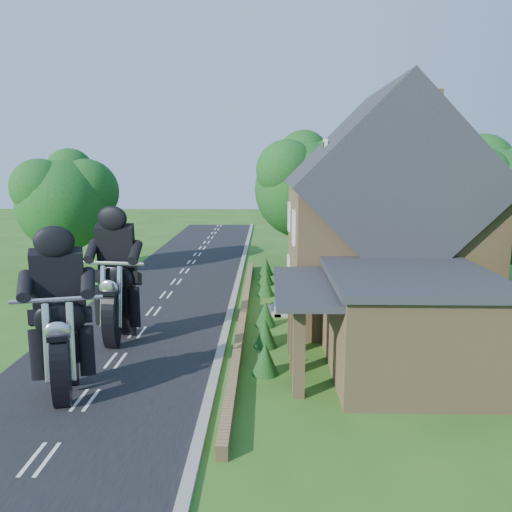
{
  "coord_description": "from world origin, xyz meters",
  "views": [
    {
      "loc": [
        5.34,
        -16.57,
        6.88
      ],
      "look_at": [
        4.86,
        5.42,
        2.8
      ],
      "focal_mm": 35.0,
      "sensor_mm": 36.0,
      "label": 1
    }
  ],
  "objects_px": {
    "annex": "(404,322)",
    "motorcycle_lead": "(65,373)",
    "motorcycle_follow": "(120,322)",
    "garden_wall": "(243,314)",
    "house": "(381,221)"
  },
  "relations": [
    {
      "from": "annex",
      "to": "motorcycle_lead",
      "type": "relative_size",
      "value": 4.23
    },
    {
      "from": "motorcycle_lead",
      "to": "motorcycle_follow",
      "type": "relative_size",
      "value": 0.97
    },
    {
      "from": "garden_wall",
      "to": "house",
      "type": "bearing_deg",
      "value": 9.17
    },
    {
      "from": "garden_wall",
      "to": "annex",
      "type": "bearing_deg",
      "value": -46.16
    },
    {
      "from": "house",
      "to": "motorcycle_lead",
      "type": "xyz_separation_m",
      "value": [
        -11.14,
        -8.78,
        -3.57
      ]
    },
    {
      "from": "garden_wall",
      "to": "annex",
      "type": "xyz_separation_m",
      "value": [
        5.57,
        -5.8,
        1.57
      ]
    },
    {
      "from": "motorcycle_lead",
      "to": "garden_wall",
      "type": "bearing_deg",
      "value": -137.27
    },
    {
      "from": "house",
      "to": "garden_wall",
      "type": "bearing_deg",
      "value": -170.83
    },
    {
      "from": "annex",
      "to": "motorcycle_lead",
      "type": "distance_m",
      "value": 10.75
    },
    {
      "from": "house",
      "to": "motorcycle_follow",
      "type": "height_order",
      "value": "house"
    },
    {
      "from": "house",
      "to": "motorcycle_follow",
      "type": "relative_size",
      "value": 5.96
    },
    {
      "from": "motorcycle_lead",
      "to": "motorcycle_follow",
      "type": "bearing_deg",
      "value": -108.2
    },
    {
      "from": "annex",
      "to": "garden_wall",
      "type": "bearing_deg",
      "value": 133.84
    },
    {
      "from": "house",
      "to": "motorcycle_follow",
      "type": "distance_m",
      "value": 12.14
    },
    {
      "from": "garden_wall",
      "to": "motorcycle_follow",
      "type": "relative_size",
      "value": 12.81
    }
  ]
}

